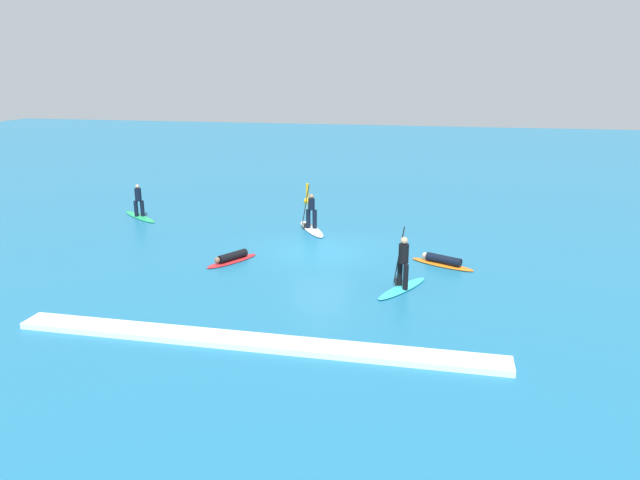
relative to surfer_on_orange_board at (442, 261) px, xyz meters
name	(u,v)px	position (x,y,z in m)	size (l,w,h in m)	color
ground_plane	(320,251)	(-5.16, 0.85, -0.16)	(120.00, 120.00, 0.00)	#1E6B93
surfer_on_orange_board	(442,261)	(0.00, 0.00, 0.00)	(2.68, 1.76, 0.42)	orange
surfer_on_white_board	(311,222)	(-6.31, 4.20, 0.24)	(2.14, 3.13, 2.20)	white
surfer_on_teal_board	(403,274)	(-1.34, -3.07, 0.43)	(1.85, 2.82, 2.27)	#33C6CC
surfer_on_red_board	(232,258)	(-8.36, -1.32, -0.01)	(1.78, 2.51, 0.39)	red
surfer_on_green_board	(139,208)	(-15.70, 4.80, 0.32)	(2.95, 2.46, 1.76)	#23B266
marker_buoy	(307,199)	(-7.89, 10.10, 0.08)	(0.42, 0.42, 1.26)	yellow
wave_crest	(252,342)	(-5.16, -8.42, -0.07)	(14.28, 0.90, 0.18)	white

